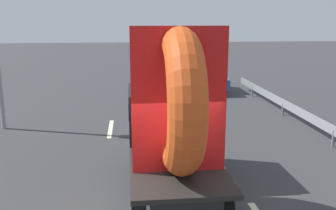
% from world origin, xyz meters
% --- Properties ---
extents(flatbed_truck, '(2.02, 4.98, 3.98)m').
position_xyz_m(flatbed_truck, '(0.34, 1.11, 1.85)').
color(flatbed_truck, black).
rests_on(flatbed_truck, ground_plane).
extents(distant_sedan, '(1.87, 4.35, 1.42)m').
position_xyz_m(distant_sedan, '(3.79, 14.11, 0.76)').
color(distant_sedan, black).
rests_on(distant_sedan, ground_plane).
extents(guardrail, '(0.10, 16.46, 0.71)m').
position_xyz_m(guardrail, '(5.96, 5.82, 0.53)').
color(guardrail, gray).
rests_on(guardrail, ground_plane).
extents(lane_dash_left_far, '(0.16, 2.39, 0.01)m').
position_xyz_m(lane_dash_left_far, '(-1.39, 6.62, 0.00)').
color(lane_dash_left_far, beige).
rests_on(lane_dash_left_far, ground_plane).
extents(lane_dash_right_far, '(0.16, 2.11, 0.01)m').
position_xyz_m(lane_dash_right_far, '(2.06, 7.41, 0.00)').
color(lane_dash_right_far, beige).
rests_on(lane_dash_right_far, ground_plane).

